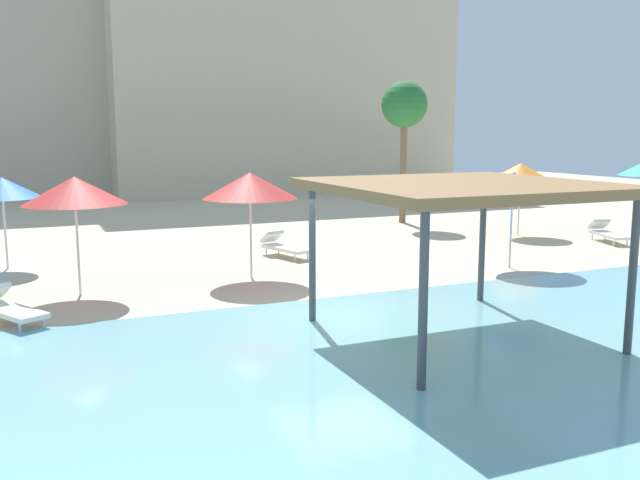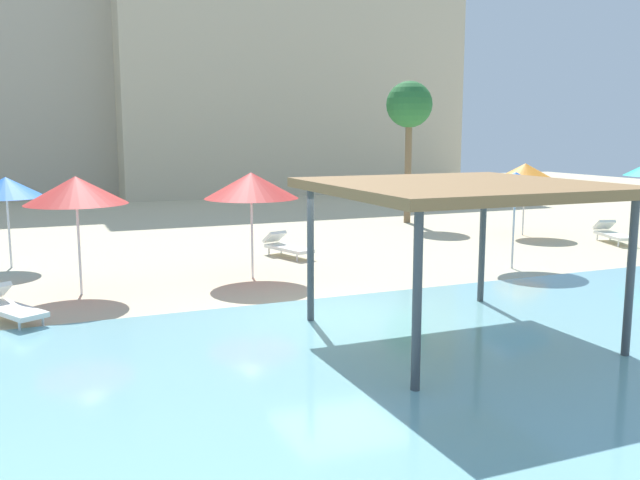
{
  "view_description": "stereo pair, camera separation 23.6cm",
  "coord_description": "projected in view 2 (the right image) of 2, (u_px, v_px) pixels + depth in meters",
  "views": [
    {
      "loc": [
        -5.91,
        -12.46,
        3.79
      ],
      "look_at": [
        0.41,
        2.0,
        1.3
      ],
      "focal_mm": 38.56,
      "sensor_mm": 36.0,
      "label": 1
    },
    {
      "loc": [
        -5.69,
        -12.56,
        3.79
      ],
      "look_at": [
        0.41,
        2.0,
        1.3
      ],
      "focal_mm": 38.56,
      "sensor_mm": 36.0,
      "label": 2
    }
  ],
  "objects": [
    {
      "name": "ground_plane",
      "position": [
        339.0,
        317.0,
        14.2
      ],
      "size": [
        80.0,
        80.0,
        0.0
      ],
      "primitive_type": "plane",
      "color": "beige"
    },
    {
      "name": "lagoon_water",
      "position": [
        496.0,
        410.0,
        9.42
      ],
      "size": [
        44.0,
        13.5,
        0.04
      ],
      "primitive_type": "cube",
      "color": "#7AB7C1",
      "rests_on": "ground"
    },
    {
      "name": "shade_pavilion",
      "position": [
        459.0,
        191.0,
        12.33
      ],
      "size": [
        4.81,
        4.81,
        2.9
      ],
      "color": "#42474C",
      "rests_on": "ground"
    },
    {
      "name": "beach_umbrella_red_0",
      "position": [
        76.0,
        190.0,
        15.81
      ],
      "size": [
        2.34,
        2.34,
        2.78
      ],
      "color": "silver",
      "rests_on": "ground"
    },
    {
      "name": "beach_umbrella_orange_2",
      "position": [
        525.0,
        171.0,
        25.08
      ],
      "size": [
        2.08,
        2.08,
        2.65
      ],
      "color": "silver",
      "rests_on": "ground"
    },
    {
      "name": "beach_umbrella_blue_4",
      "position": [
        515.0,
        183.0,
        18.91
      ],
      "size": [
        2.28,
        2.28,
        2.7
      ],
      "color": "silver",
      "rests_on": "ground"
    },
    {
      "name": "beach_umbrella_red_5",
      "position": [
        251.0,
        186.0,
        17.65
      ],
      "size": [
        2.44,
        2.44,
        2.76
      ],
      "color": "silver",
      "rests_on": "ground"
    },
    {
      "name": "beach_umbrella_blue_7",
      "position": [
        6.0,
        187.0,
        19.03
      ],
      "size": [
        2.08,
        2.08,
        2.56
      ],
      "color": "silver",
      "rests_on": "ground"
    },
    {
      "name": "lounge_chair_0",
      "position": [
        8.0,
        306.0,
        13.81
      ],
      "size": [
        1.44,
        1.95,
        0.74
      ],
      "rotation": [
        0.0,
        0.0,
        -1.07
      ],
      "color": "white",
      "rests_on": "ground"
    },
    {
      "name": "lounge_chair_1",
      "position": [
        612.0,
        233.0,
        23.7
      ],
      "size": [
        1.14,
        1.99,
        0.74
      ],
      "rotation": [
        0.0,
        0.0,
        -1.88
      ],
      "color": "white",
      "rests_on": "ground"
    },
    {
      "name": "lounge_chair_2",
      "position": [
        286.0,
        246.0,
        21.08
      ],
      "size": [
        1.12,
        1.99,
        0.74
      ],
      "rotation": [
        0.0,
        0.0,
        -1.28
      ],
      "color": "white",
      "rests_on": "ground"
    },
    {
      "name": "palm_tree_1",
      "position": [
        409.0,
        108.0,
        28.23
      ],
      "size": [
        1.9,
        1.9,
        5.86
      ],
      "color": "brown",
      "rests_on": "ground"
    },
    {
      "name": "hotel_block_1",
      "position": [
        281.0,
        79.0,
        44.7
      ],
      "size": [
        21.49,
        9.85,
        14.36
      ],
      "primitive_type": "cube",
      "color": "beige",
      "rests_on": "ground"
    }
  ]
}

